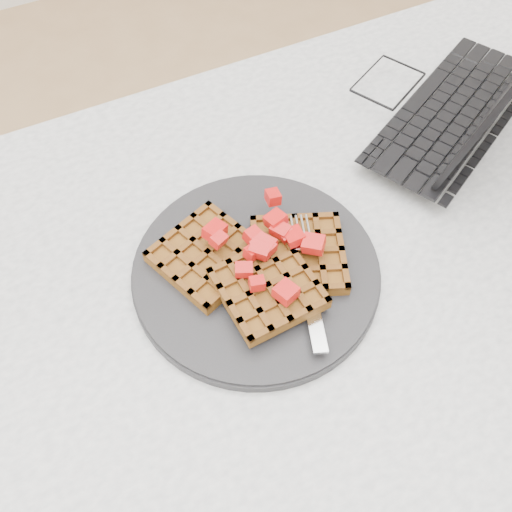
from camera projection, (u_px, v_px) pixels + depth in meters
name	position (u px, v px, depth m)	size (l,w,h in m)	color
ground	(285.00, 450.00, 1.30)	(4.00, 4.00, 0.00)	tan
table	(304.00, 322.00, 0.77)	(1.20, 0.80, 0.75)	silver
plate	(256.00, 271.00, 0.67)	(0.29, 0.29, 0.02)	black
waffles	(258.00, 265.00, 0.65)	(0.23, 0.20, 0.03)	brown
strawberry_pile	(256.00, 249.00, 0.63)	(0.15, 0.15, 0.02)	#A50002
fork	(306.00, 276.00, 0.65)	(0.02, 0.18, 0.02)	silver
laptop	(442.00, 98.00, 0.80)	(0.39, 0.36, 0.22)	black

